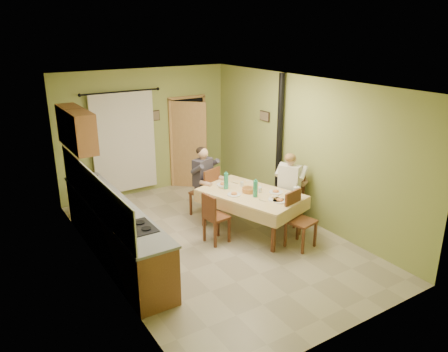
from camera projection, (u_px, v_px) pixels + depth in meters
floor at (215, 240)px, 7.88m from camera, size 4.00×6.00×0.01m
room_shell at (215, 142)px, 7.28m from camera, size 4.04×6.04×2.82m
kitchen_run at (114, 230)px, 7.17m from camera, size 0.64×3.64×1.56m
upper_cabinets at (76, 129)px, 7.67m from camera, size 0.35×1.40×0.70m
curtain at (124, 142)px, 9.50m from camera, size 1.70×0.07×2.22m
doorway at (189, 142)px, 10.30m from camera, size 0.96×0.61×2.15m
dining_table at (251, 212)px, 8.14m from camera, size 1.62×2.11×0.76m
tableware at (256, 191)px, 7.93m from camera, size 0.99×1.47×0.33m
chair_far at (205, 201)px, 8.85m from camera, size 0.58×0.58×1.02m
chair_near at (300, 231)px, 7.57m from camera, size 0.51×0.51×0.99m
chair_right at (289, 208)px, 8.53m from camera, size 0.62×0.62×1.02m
chair_left at (216, 227)px, 7.73m from camera, size 0.42×0.42×0.93m
man_far at (204, 174)px, 8.66m from camera, size 0.65×0.58×1.39m
man_right at (290, 180)px, 8.32m from camera, size 0.62×0.65×1.39m
stove_flue at (279, 161)px, 8.98m from camera, size 0.24×0.24×2.80m
picture_back at (156, 116)px, 9.80m from camera, size 0.19×0.03×0.23m
picture_right at (265, 116)px, 9.23m from camera, size 0.03×0.31×0.21m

